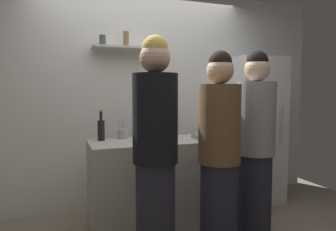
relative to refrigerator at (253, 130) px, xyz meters
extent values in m
cube|color=white|center=(-1.35, 0.40, 0.40)|extent=(4.80, 0.10, 2.60)
cube|color=silver|center=(-1.55, 0.24, 0.98)|extent=(0.75, 0.22, 0.02)
cylinder|color=#4C4C51|center=(-1.82, 0.24, 1.05)|extent=(0.07, 0.07, 0.12)
cylinder|color=olive|center=(-1.55, 0.24, 1.07)|extent=(0.06, 0.06, 0.17)
cylinder|color=beige|center=(-1.29, 0.24, 1.05)|extent=(0.08, 0.08, 0.12)
cube|color=white|center=(0.00, 0.00, 0.00)|extent=(0.62, 0.58, 1.79)
cylinder|color=#99999E|center=(0.17, -0.31, 0.09)|extent=(0.02, 0.02, 0.45)
cube|color=#B7B2A8|center=(-1.24, -0.30, -0.45)|extent=(1.59, 0.61, 0.88)
cube|color=gray|center=(-0.79, -0.37, 0.01)|extent=(0.34, 0.24, 0.05)
cylinder|color=#B2B2B7|center=(-1.67, -0.08, 0.04)|extent=(0.11, 0.11, 0.10)
cylinder|color=silver|center=(-1.67, -0.08, 0.11)|extent=(0.01, 0.03, 0.18)
cylinder|color=silver|center=(-1.65, -0.06, 0.11)|extent=(0.01, 0.01, 0.19)
cylinder|color=silver|center=(-1.68, -0.06, 0.10)|extent=(0.04, 0.03, 0.16)
cylinder|color=silver|center=(-1.70, -0.09, 0.11)|extent=(0.02, 0.04, 0.17)
cylinder|color=silver|center=(-1.67, -0.09, 0.11)|extent=(0.04, 0.01, 0.18)
cylinder|color=silver|center=(-1.67, -0.07, 0.10)|extent=(0.03, 0.01, 0.16)
cylinder|color=silver|center=(-1.69, -0.07, 0.10)|extent=(0.02, 0.04, 0.16)
cylinder|color=black|center=(-1.90, -0.12, 0.09)|extent=(0.07, 0.07, 0.20)
cylinder|color=black|center=(-1.90, -0.12, 0.24)|extent=(0.03, 0.03, 0.09)
cylinder|color=gold|center=(-1.90, -0.12, 0.29)|extent=(0.03, 0.03, 0.02)
cylinder|color=#19471E|center=(-1.31, -0.25, 0.09)|extent=(0.07, 0.07, 0.21)
cylinder|color=#19471E|center=(-1.31, -0.25, 0.24)|extent=(0.03, 0.03, 0.09)
cylinder|color=black|center=(-1.31, -0.25, 0.29)|extent=(0.03, 0.03, 0.02)
cylinder|color=#472814|center=(-0.70, -0.06, 0.08)|extent=(0.08, 0.08, 0.19)
cylinder|color=#472814|center=(-0.70, -0.06, 0.23)|extent=(0.03, 0.03, 0.09)
cylinder|color=maroon|center=(-0.70, -0.06, 0.28)|extent=(0.04, 0.04, 0.02)
cylinder|color=silver|center=(-0.51, -0.18, 0.08)|extent=(0.09, 0.09, 0.18)
cylinder|color=silver|center=(-0.51, -0.18, 0.18)|extent=(0.05, 0.05, 0.02)
cylinder|color=#268C3F|center=(-0.51, -0.18, 0.20)|extent=(0.06, 0.06, 0.02)
cylinder|color=#262633|center=(-0.65, -0.96, -0.49)|extent=(0.30, 0.30, 0.82)
cylinder|color=gray|center=(-0.65, -0.96, 0.24)|extent=(0.34, 0.34, 0.65)
sphere|color=#D8AD8C|center=(-0.65, -0.96, 0.68)|extent=(0.22, 0.22, 0.22)
sphere|color=black|center=(-0.65, -0.96, 0.75)|extent=(0.19, 0.19, 0.19)
cylinder|color=#262633|center=(-1.62, -1.08, -0.47)|extent=(0.30, 0.30, 0.84)
cylinder|color=black|center=(-1.62, -1.08, 0.28)|extent=(0.34, 0.34, 0.67)
sphere|color=#D8AD8C|center=(-1.62, -1.08, 0.73)|extent=(0.23, 0.23, 0.23)
sphere|color=#D8B759|center=(-1.62, -1.08, 0.80)|extent=(0.19, 0.19, 0.19)
cylinder|color=#262633|center=(-1.09, -1.09, -0.49)|extent=(0.30, 0.30, 0.80)
cylinder|color=brown|center=(-1.09, -1.09, 0.22)|extent=(0.34, 0.34, 0.63)
sphere|color=#D8AD8C|center=(-1.09, -1.09, 0.65)|extent=(0.22, 0.22, 0.22)
sphere|color=black|center=(-1.09, -1.09, 0.71)|extent=(0.18, 0.18, 0.18)
camera|label=1|loc=(-2.31, -3.28, 0.49)|focal=33.17mm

